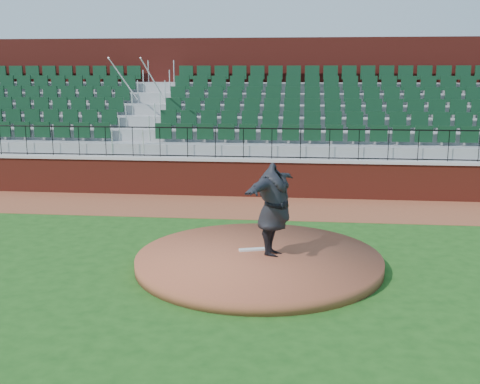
# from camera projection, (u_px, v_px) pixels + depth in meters

# --- Properties ---
(ground) EXTENTS (90.00, 90.00, 0.00)m
(ground) POSITION_uv_depth(u_px,v_px,m) (233.00, 263.00, 12.82)
(ground) COLOR #1A4914
(ground) RESTS_ON ground
(warning_track) EXTENTS (34.00, 3.20, 0.01)m
(warning_track) POSITION_uv_depth(u_px,v_px,m) (253.00, 207.00, 18.07)
(warning_track) COLOR brown
(warning_track) RESTS_ON ground
(field_wall) EXTENTS (34.00, 0.35, 1.20)m
(field_wall) POSITION_uv_depth(u_px,v_px,m) (257.00, 179.00, 19.50)
(field_wall) COLOR maroon
(field_wall) RESTS_ON ground
(wall_cap) EXTENTS (34.00, 0.45, 0.10)m
(wall_cap) POSITION_uv_depth(u_px,v_px,m) (257.00, 160.00, 19.37)
(wall_cap) COLOR #B7B7B7
(wall_cap) RESTS_ON field_wall
(wall_railing) EXTENTS (34.00, 0.05, 1.00)m
(wall_railing) POSITION_uv_depth(u_px,v_px,m) (258.00, 143.00, 19.26)
(wall_railing) COLOR black
(wall_railing) RESTS_ON wall_cap
(seating_stands) EXTENTS (34.00, 5.10, 4.60)m
(seating_stands) POSITION_uv_depth(u_px,v_px,m) (263.00, 121.00, 21.80)
(seating_stands) COLOR gray
(seating_stands) RESTS_ON ground
(concourse_wall) EXTENTS (34.00, 0.50, 5.50)m
(concourse_wall) POSITION_uv_depth(u_px,v_px,m) (268.00, 105.00, 24.44)
(concourse_wall) COLOR maroon
(concourse_wall) RESTS_ON ground
(pitchers_mound) EXTENTS (5.34, 5.34, 0.25)m
(pitchers_mound) POSITION_uv_depth(u_px,v_px,m) (259.00, 261.00, 12.60)
(pitchers_mound) COLOR brown
(pitchers_mound) RESTS_ON ground
(pitching_rubber) EXTENTS (0.60, 0.31, 0.04)m
(pitching_rubber) POSITION_uv_depth(u_px,v_px,m) (252.00, 249.00, 12.91)
(pitching_rubber) COLOR silver
(pitching_rubber) RESTS_ON pitchers_mound
(pitcher) EXTENTS (1.38, 2.58, 2.03)m
(pitcher) POSITION_uv_depth(u_px,v_px,m) (274.00, 209.00, 12.40)
(pitcher) COLOR black
(pitcher) RESTS_ON pitchers_mound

